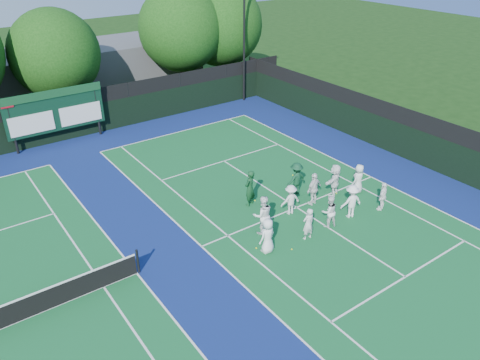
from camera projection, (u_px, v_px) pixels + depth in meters
ground at (311, 217)px, 22.28m from camera, size 120.00×120.00×0.00m
court_apron at (191, 251)px, 19.92m from camera, size 34.00×32.00×0.01m
near_court at (297, 207)px, 22.99m from camera, size 11.05×23.85×0.01m
back_fence at (71, 118)px, 29.99m from camera, size 34.00×0.08×3.00m
divider_fence_right at (415, 140)px, 26.97m from camera, size 0.08×32.00×3.00m
scoreboard at (55, 111)px, 28.78m from camera, size 6.00×0.21×3.55m
clubhouse at (87, 71)px, 37.45m from camera, size 18.00×6.00×4.00m
light_pole_right at (244, 18)px, 34.35m from camera, size 1.20×0.30×10.12m
tree_c at (57, 56)px, 31.41m from camera, size 5.97×5.97×7.69m
tree_d at (182, 31)px, 36.07m from camera, size 6.49×6.49×8.56m
tree_e at (222, 26)px, 38.01m from camera, size 6.70×6.70×8.60m
tennis_ball_0 at (292, 249)px, 19.96m from camera, size 0.07×0.07×0.07m
tennis_ball_1 at (293, 175)px, 25.94m from camera, size 0.07×0.07×0.07m
tennis_ball_3 at (256, 248)px, 20.04m from camera, size 0.07×0.07×0.07m
tennis_ball_4 at (255, 200)px, 23.53m from camera, size 0.07×0.07×0.07m
tennis_ball_5 at (336, 193)px, 24.18m from camera, size 0.07×0.07×0.07m
player_front_0 at (268, 236)px, 19.51m from camera, size 0.85×0.62×1.61m
player_front_1 at (308, 224)px, 20.36m from camera, size 0.59×0.41×1.54m
player_front_2 at (329, 211)px, 21.22m from camera, size 0.89×0.77×1.57m
player_front_3 at (351, 201)px, 21.90m from camera, size 1.20×0.85×1.68m
player_front_4 at (383, 196)px, 22.51m from camera, size 0.94×0.64×1.49m
player_back_0 at (263, 215)px, 20.67m from camera, size 1.09×0.97×1.87m
player_back_1 at (290, 200)px, 22.18m from camera, size 1.06×0.70×1.52m
player_back_2 at (314, 189)px, 22.91m from camera, size 1.06×0.58×1.72m
player_back_3 at (335, 180)px, 23.73m from camera, size 1.65×1.11×1.71m
player_back_4 at (358, 179)px, 23.97m from camera, size 0.84×0.62×1.58m
coach_left at (250, 188)px, 22.80m from camera, size 0.81×0.69×1.88m
coach_right at (296, 179)px, 23.78m from camera, size 1.14×0.65×1.76m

